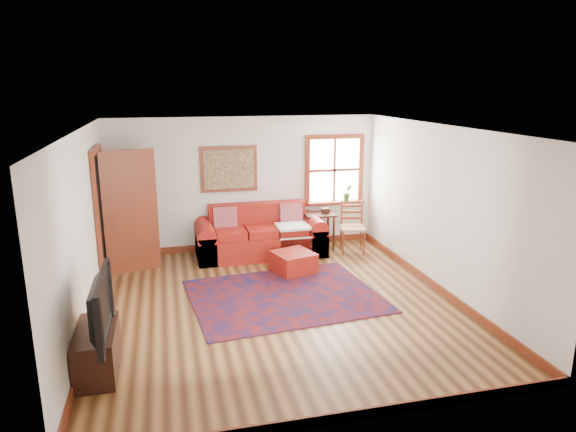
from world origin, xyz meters
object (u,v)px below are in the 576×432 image
object	(u,v)px
red_leather_sofa	(260,238)
ladder_back_chair	(352,225)
media_cabinet	(97,351)
red_ottoman	(293,262)
side_table	(319,220)

from	to	relation	value
red_leather_sofa	ladder_back_chair	bearing A→B (deg)	-8.14
ladder_back_chair	red_leather_sofa	bearing A→B (deg)	171.86
red_leather_sofa	media_cabinet	distance (m)	4.34
red_ottoman	media_cabinet	bearing A→B (deg)	-155.54
red_ottoman	side_table	distance (m)	1.46
red_leather_sofa	red_ottoman	world-z (taller)	red_leather_sofa
red_ottoman	side_table	size ratio (longest dim) A/B	0.89
red_leather_sofa	red_ottoman	bearing A→B (deg)	-71.69
red_ottoman	ladder_back_chair	size ratio (longest dim) A/B	0.64
red_ottoman	ladder_back_chair	bearing A→B (deg)	14.88
side_table	ladder_back_chair	xyz separation A→B (m)	(0.55, -0.32, -0.05)
side_table	ladder_back_chair	bearing A→B (deg)	-30.34
ladder_back_chair	media_cabinet	distance (m)	5.34
ladder_back_chair	media_cabinet	xyz separation A→B (m)	(-4.18, -3.32, -0.26)
side_table	ladder_back_chair	distance (m)	0.64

